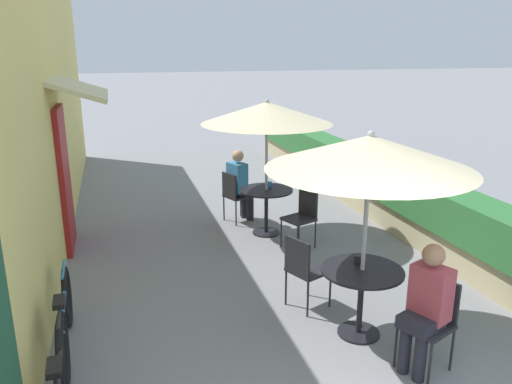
% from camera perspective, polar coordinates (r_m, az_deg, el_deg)
% --- Properties ---
extents(cafe_facade_wall, '(0.98, 12.20, 4.20)m').
position_cam_1_polar(cafe_facade_wall, '(8.08, -22.59, 9.26)').
color(cafe_facade_wall, '#E0CC6B').
rests_on(cafe_facade_wall, ground_plane).
extents(planter_hedge, '(0.60, 11.20, 1.01)m').
position_cam_1_polar(planter_hedge, '(9.45, 12.29, 1.39)').
color(planter_hedge, tan).
rests_on(planter_hedge, ground_plane).
extents(patio_table_near, '(0.84, 0.84, 0.74)m').
position_cam_1_polar(patio_table_near, '(5.29, 11.95, -10.44)').
color(patio_table_near, black).
rests_on(patio_table_near, ground_plane).
extents(patio_umbrella_near, '(2.01, 2.01, 2.15)m').
position_cam_1_polar(patio_umbrella_near, '(4.84, 12.90, 4.41)').
color(patio_umbrella_near, '#B7B7BC').
rests_on(patio_umbrella_near, ground_plane).
extents(cafe_chair_near_left, '(0.52, 0.52, 0.87)m').
position_cam_1_polar(cafe_chair_near_left, '(5.71, 5.49, -8.48)').
color(cafe_chair_near_left, '#232328').
rests_on(cafe_chair_near_left, ground_plane).
extents(cafe_chair_near_right, '(0.52, 0.52, 0.87)m').
position_cam_1_polar(cafe_chair_near_right, '(4.99, 19.42, -13.29)').
color(cafe_chair_near_right, '#232328').
rests_on(cafe_chair_near_right, ground_plane).
extents(seated_patron_near_right, '(0.49, 0.45, 1.25)m').
position_cam_1_polar(seated_patron_near_right, '(4.83, 18.88, -12.00)').
color(seated_patron_near_right, '#23232D').
rests_on(seated_patron_near_right, ground_plane).
extents(coffee_cup_near, '(0.07, 0.07, 0.09)m').
position_cam_1_polar(coffee_cup_near, '(5.33, 11.55, -7.54)').
color(coffee_cup_near, '#232328').
rests_on(coffee_cup_near, patio_table_near).
extents(patio_table_mid, '(0.84, 0.84, 0.74)m').
position_cam_1_polar(patio_table_mid, '(7.93, 1.18, -0.97)').
color(patio_table_mid, black).
rests_on(patio_table_mid, ground_plane).
extents(patio_umbrella_mid, '(2.01, 2.01, 2.15)m').
position_cam_1_polar(patio_umbrella_mid, '(7.64, 1.24, 9.02)').
color(patio_umbrella_mid, '#B7B7BC').
rests_on(patio_umbrella_mid, ground_plane).
extents(cafe_chair_mid_left, '(0.52, 0.52, 0.87)m').
position_cam_1_polar(cafe_chair_mid_left, '(8.48, -2.46, -0.10)').
color(cafe_chair_mid_left, '#232328').
rests_on(cafe_chair_mid_left, ground_plane).
extents(seated_patron_mid_left, '(0.49, 0.45, 1.25)m').
position_cam_1_polar(seated_patron_mid_left, '(8.49, -1.86, 1.13)').
color(seated_patron_mid_left, '#23232D').
rests_on(seated_patron_mid_left, ground_plane).
extents(cafe_chair_mid_right, '(0.52, 0.52, 0.87)m').
position_cam_1_polar(cafe_chair_mid_right, '(7.45, 5.33, -2.50)').
color(cafe_chair_mid_right, '#232328').
rests_on(cafe_chair_mid_right, ground_plane).
extents(coffee_cup_mid, '(0.07, 0.07, 0.09)m').
position_cam_1_polar(coffee_cup_mid, '(8.00, 1.59, 0.87)').
color(coffee_cup_mid, teal).
rests_on(coffee_cup_mid, patio_table_mid).
extents(bicycle_second, '(0.13, 1.78, 0.75)m').
position_cam_1_polar(bicycle_second, '(5.31, -21.01, -13.73)').
color(bicycle_second, black).
rests_on(bicycle_second, ground_plane).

